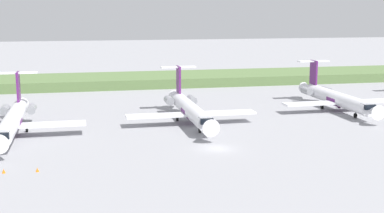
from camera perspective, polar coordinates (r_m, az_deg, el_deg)
The scene contains 7 objects.
ground_plane at distance 104.75m, azimuth -1.41°, elevation -0.43°, with size 500.00×500.00×0.00m, color #939399.
grass_berm at distance 142.36m, azimuth -4.33°, elevation 2.93°, with size 320.00×20.00×2.44m, color #597542.
regional_jet_second at distance 88.31m, azimuth -18.87°, elevation -1.37°, with size 22.81×31.00×9.00m.
regional_jet_third at distance 92.93m, azimuth -0.26°, elevation -0.24°, with size 22.81×31.00×9.00m.
regional_jet_fourth at distance 108.47m, azimuth 15.28°, elevation 0.93°, with size 22.81×31.00×9.00m.
safety_cone_mid_marker at distance 68.91m, azimuth -19.74°, elevation -6.60°, with size 0.44×0.44×0.55m, color orange.
safety_cone_rear_marker at distance 68.21m, azimuth -16.42°, elevation -6.58°, with size 0.44×0.44×0.55m, color orange.
Camera 1 is at (-19.14, -71.08, 19.73)m, focal length 49.20 mm.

